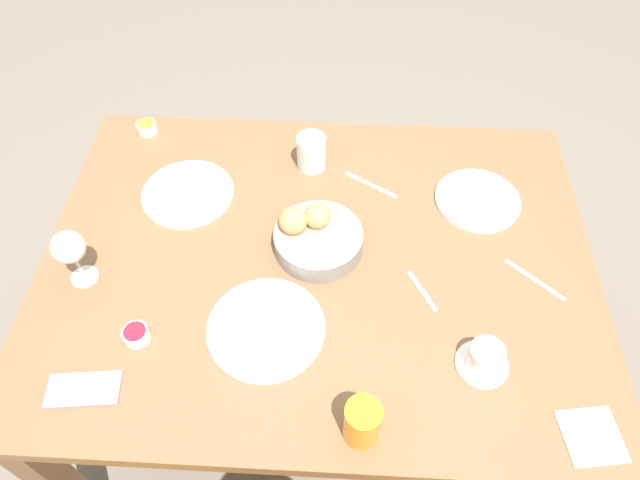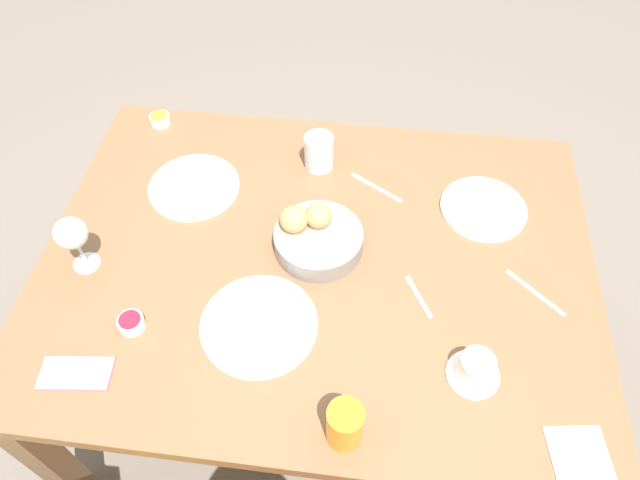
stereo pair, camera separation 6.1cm
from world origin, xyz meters
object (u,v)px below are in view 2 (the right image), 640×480
(plate_far_center, at_px, (259,325))
(spoon_coffee, at_px, (419,297))
(plate_near_left, at_px, (483,208))
(coffee_cup, at_px, (475,369))
(jam_bowl_berry, at_px, (131,323))
(jam_bowl_honey, at_px, (160,119))
(cell_phone, at_px, (76,373))
(bread_basket, at_px, (317,236))
(plate_near_right, at_px, (194,187))
(knife_silver, at_px, (376,188))
(fork_silver, at_px, (535,292))
(napkin, at_px, (579,455))
(water_tumbler, at_px, (319,152))
(wine_glass, at_px, (72,235))
(juice_glass, at_px, (345,425))

(plate_far_center, xyz_separation_m, spoon_coffee, (-0.35, -0.12, -0.00))
(plate_near_left, height_order, coffee_cup, coffee_cup)
(plate_near_left, relative_size, jam_bowl_berry, 3.79)
(coffee_cup, distance_m, jam_bowl_honey, 1.13)
(plate_far_center, bearing_deg, jam_bowl_berry, 7.25)
(coffee_cup, bearing_deg, cell_phone, 6.94)
(bread_basket, height_order, plate_near_right, bread_basket)
(coffee_cup, xyz_separation_m, knife_silver, (0.23, -0.52, -0.03))
(plate_near_right, distance_m, jam_bowl_berry, 0.43)
(plate_near_left, xyz_separation_m, fork_silver, (-0.11, 0.25, -0.00))
(plate_near_left, relative_size, plate_near_right, 0.92)
(jam_bowl_honey, distance_m, napkin, 1.38)
(plate_near_right, xyz_separation_m, jam_bowl_honey, (0.17, -0.25, 0.01))
(plate_near_left, xyz_separation_m, napkin, (-0.15, 0.62, -0.00))
(coffee_cup, height_order, fork_silver, coffee_cup)
(plate_near_left, height_order, spoon_coffee, plate_near_left)
(water_tumbler, distance_m, cell_phone, 0.81)
(plate_far_center, xyz_separation_m, jam_bowl_berry, (0.28, 0.04, 0.01))
(fork_silver, bearing_deg, spoon_coffee, 9.57)
(plate_far_center, relative_size, fork_silver, 2.05)
(plate_far_center, height_order, jam_bowl_berry, jam_bowl_berry)
(wine_glass, height_order, coffee_cup, wine_glass)
(napkin, bearing_deg, juice_glass, 2.06)
(plate_near_left, relative_size, coffee_cup, 1.97)
(plate_near_right, distance_m, juice_glass, 0.77)
(plate_near_right, height_order, wine_glass, wine_glass)
(plate_near_left, xyz_separation_m, plate_far_center, (0.51, 0.41, 0.00))
(juice_glass, xyz_separation_m, jam_bowl_berry, (0.49, -0.18, -0.04))
(wine_glass, xyz_separation_m, cell_phone, (-0.09, 0.28, -0.11))
(plate_near_left, xyz_separation_m, jam_bowl_berry, (0.79, 0.45, 0.01))
(plate_far_center, xyz_separation_m, knife_silver, (-0.23, -0.46, -0.00))
(plate_far_center, relative_size, knife_silver, 1.82)
(plate_near_right, bearing_deg, cell_phone, 79.18)
(bread_basket, distance_m, knife_silver, 0.26)
(plate_near_right, height_order, cell_phone, plate_near_right)
(bread_basket, bearing_deg, jam_bowl_honey, -37.56)
(juice_glass, height_order, jam_bowl_berry, juice_glass)
(wine_glass, xyz_separation_m, napkin, (-1.11, 0.32, -0.11))
(fork_silver, xyz_separation_m, napkin, (-0.04, 0.37, 0.00))
(plate_near_right, distance_m, fork_silver, 0.90)
(plate_far_center, relative_size, spoon_coffee, 2.33)
(spoon_coffee, bearing_deg, coffee_cup, 122.44)
(wine_glass, bearing_deg, napkin, 163.87)
(jam_bowl_honey, bearing_deg, knife_silver, 164.14)
(juice_glass, height_order, coffee_cup, juice_glass)
(plate_near_right, xyz_separation_m, coffee_cup, (-0.72, 0.46, 0.02))
(water_tumbler, relative_size, fork_silver, 0.78)
(jam_bowl_honey, distance_m, fork_silver, 1.15)
(plate_near_right, distance_m, cell_phone, 0.57)
(jam_bowl_honey, height_order, cell_phone, jam_bowl_honey)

